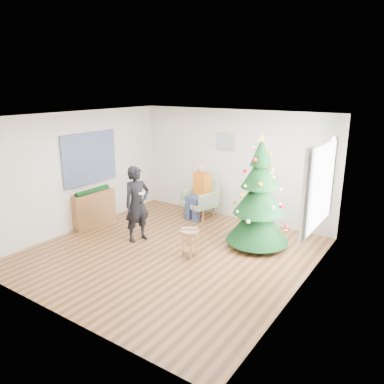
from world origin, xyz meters
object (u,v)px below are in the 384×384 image
Objects in this scene: armchair at (201,203)px; standing_man at (137,204)px; christmas_tree at (259,198)px; stool at (190,243)px; console at (94,209)px.

standing_man is at bearing -84.22° from armchair.
stool is (-0.82, -1.20, -0.73)m from christmas_tree.
armchair is at bearing 156.32° from christmas_tree.
console is (-3.57, -1.06, -0.62)m from christmas_tree.
armchair is 1.00× the size of console.
console is (-2.75, 0.14, 0.12)m from stool.
standing_man is at bearing -153.23° from christmas_tree.
stool is 1.46m from standing_man.
christmas_tree is at bearing -47.17° from standing_man.
armchair is (-1.87, 0.82, -0.65)m from christmas_tree.
christmas_tree is 3.78m from console.
armchair is 1.99m from standing_man.
christmas_tree is 2.26× the size of armchair.
stool is at bearing -47.39° from armchair.
standing_man is (-0.32, -1.92, 0.42)m from armchair.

